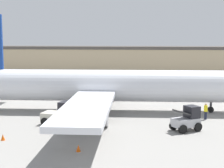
{
  "coord_description": "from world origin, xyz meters",
  "views": [
    {
      "loc": [
        5.21,
        -40.52,
        8.62
      ],
      "look_at": [
        0.0,
        0.0,
        3.32
      ],
      "focal_mm": 55.0,
      "sensor_mm": 36.0,
      "label": 1
    }
  ],
  "objects_px": {
    "belt_loader_truck": "(187,119)",
    "safety_cone_far": "(3,137)",
    "airplane": "(104,86)",
    "safety_cone_near": "(78,148)",
    "baggage_tug": "(62,114)",
    "ground_crew_worker": "(206,111)"
  },
  "relations": [
    {
      "from": "baggage_tug",
      "to": "airplane",
      "type": "bearing_deg",
      "value": 74.75
    },
    {
      "from": "airplane",
      "to": "safety_cone_near",
      "type": "distance_m",
      "value": 15.58
    },
    {
      "from": "airplane",
      "to": "baggage_tug",
      "type": "xyz_separation_m",
      "value": [
        -3.21,
        -7.15,
        -1.94
      ]
    },
    {
      "from": "baggage_tug",
      "to": "safety_cone_near",
      "type": "bearing_deg",
      "value": -57.42
    },
    {
      "from": "baggage_tug",
      "to": "safety_cone_far",
      "type": "distance_m",
      "value": 7.09
    },
    {
      "from": "belt_loader_truck",
      "to": "safety_cone_far",
      "type": "relative_size",
      "value": 5.67
    },
    {
      "from": "ground_crew_worker",
      "to": "safety_cone_far",
      "type": "height_order",
      "value": "ground_crew_worker"
    },
    {
      "from": "airplane",
      "to": "safety_cone_near",
      "type": "bearing_deg",
      "value": -92.22
    },
    {
      "from": "ground_crew_worker",
      "to": "belt_loader_truck",
      "type": "height_order",
      "value": "belt_loader_truck"
    },
    {
      "from": "safety_cone_far",
      "to": "ground_crew_worker",
      "type": "bearing_deg",
      "value": 29.21
    },
    {
      "from": "safety_cone_near",
      "to": "airplane",
      "type": "bearing_deg",
      "value": 91.39
    },
    {
      "from": "airplane",
      "to": "safety_cone_near",
      "type": "relative_size",
      "value": 72.93
    },
    {
      "from": "airplane",
      "to": "ground_crew_worker",
      "type": "bearing_deg",
      "value": -17.66
    },
    {
      "from": "safety_cone_far",
      "to": "belt_loader_truck",
      "type": "bearing_deg",
      "value": 18.43
    },
    {
      "from": "belt_loader_truck",
      "to": "safety_cone_far",
      "type": "xyz_separation_m",
      "value": [
        -16.04,
        -5.34,
        -0.81
      ]
    },
    {
      "from": "safety_cone_near",
      "to": "safety_cone_far",
      "type": "height_order",
      "value": "same"
    },
    {
      "from": "baggage_tug",
      "to": "safety_cone_far",
      "type": "xyz_separation_m",
      "value": [
        -3.54,
        -6.08,
        -0.83
      ]
    },
    {
      "from": "ground_crew_worker",
      "to": "safety_cone_far",
      "type": "xyz_separation_m",
      "value": [
        -18.43,
        -10.31,
        -0.68
      ]
    },
    {
      "from": "airplane",
      "to": "safety_cone_far",
      "type": "bearing_deg",
      "value": -120.65
    },
    {
      "from": "baggage_tug",
      "to": "belt_loader_truck",
      "type": "distance_m",
      "value": 12.52
    },
    {
      "from": "airplane",
      "to": "belt_loader_truck",
      "type": "height_order",
      "value": "airplane"
    },
    {
      "from": "airplane",
      "to": "belt_loader_truck",
      "type": "relative_size",
      "value": 12.86
    }
  ]
}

